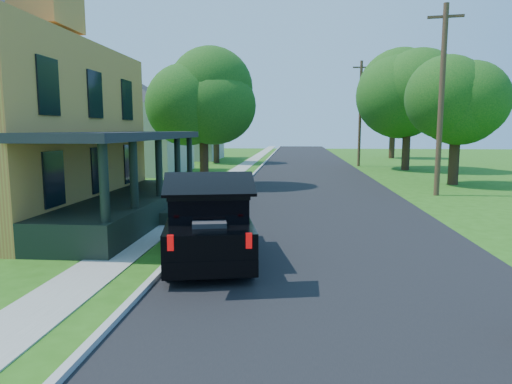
{
  "coord_description": "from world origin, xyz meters",
  "views": [
    {
      "loc": [
        -1.07,
        -9.45,
        3.2
      ],
      "look_at": [
        -2.15,
        3.0,
        1.49
      ],
      "focal_mm": 32.0,
      "sensor_mm": 36.0,
      "label": 1
    }
  ],
  "objects": [
    {
      "name": "ground",
      "position": [
        0.0,
        0.0,
        0.0
      ],
      "size": [
        140.0,
        140.0,
        0.0
      ],
      "primitive_type": "plane",
      "color": "#255711",
      "rests_on": "ground"
    },
    {
      "name": "street",
      "position": [
        0.0,
        20.0,
        0.0
      ],
      "size": [
        8.0,
        120.0,
        0.02
      ],
      "primitive_type": "cube",
      "color": "black",
      "rests_on": "ground"
    },
    {
      "name": "curb",
      "position": [
        -4.05,
        20.0,
        0.0
      ],
      "size": [
        0.15,
        120.0,
        0.12
      ],
      "primitive_type": "cube",
      "color": "#A3A29D",
      "rests_on": "ground"
    },
    {
      "name": "sidewalk",
      "position": [
        -5.6,
        20.0,
        0.0
      ],
      "size": [
        1.3,
        120.0,
        0.03
      ],
      "primitive_type": "cube",
      "color": "gray",
      "rests_on": "ground"
    },
    {
      "name": "front_walk",
      "position": [
        -9.5,
        6.0,
        0.0
      ],
      "size": [
        6.5,
        1.2,
        0.03
      ],
      "primitive_type": "cube",
      "color": "gray",
      "rests_on": "ground"
    },
    {
      "name": "neighbor_house_mid",
      "position": [
        -13.5,
        24.0,
        4.19
      ],
      "size": [
        12.78,
        12.78,
        8.3
      ],
      "color": "#BBB6A6",
      "rests_on": "ground"
    },
    {
      "name": "neighbor_house_far",
      "position": [
        -13.5,
        40.0,
        4.19
      ],
      "size": [
        12.78,
        12.78,
        8.3
      ],
      "color": "#BBB6A6",
      "rests_on": "ground"
    },
    {
      "name": "black_suv",
      "position": [
        -3.2,
        1.5,
        0.9
      ],
      "size": [
        2.83,
        5.3,
        2.34
      ],
      "rotation": [
        0.0,
        0.0,
        0.2
      ],
      "color": "black",
      "rests_on": "ground"
    },
    {
      "name": "tree_left_mid",
      "position": [
        -6.25,
        15.98,
        5.28
      ],
      "size": [
        5.98,
        6.1,
        8.02
      ],
      "rotation": [
        0.0,
        0.0,
        -0.26
      ],
      "color": "black",
      "rests_on": "ground"
    },
    {
      "name": "tree_left_far",
      "position": [
        -8.76,
        34.44,
        5.65
      ],
      "size": [
        6.61,
        6.81,
        8.51
      ],
      "rotation": [
        0.0,
        0.0,
        -0.39
      ],
      "color": "black",
      "rests_on": "ground"
    },
    {
      "name": "tree_right_near",
      "position": [
        8.13,
        18.18,
        4.81
      ],
      "size": [
        6.2,
        5.75,
        7.33
      ],
      "rotation": [
        0.0,
        0.0,
        0.36
      ],
      "color": "black",
      "rests_on": "ground"
    },
    {
      "name": "tree_right_mid",
      "position": [
        7.68,
        28.02,
        6.43
      ],
      "size": [
        8.56,
        8.67,
        10.32
      ],
      "rotation": [
        0.0,
        0.0,
        -0.28
      ],
      "color": "black",
      "rests_on": "ground"
    },
    {
      "name": "tree_right_far",
      "position": [
        9.74,
        43.55,
        5.55
      ],
      "size": [
        6.77,
        6.37,
        8.47
      ],
      "rotation": [
        0.0,
        0.0,
        0.27
      ],
      "color": "black",
      "rests_on": "ground"
    },
    {
      "name": "utility_pole_near",
      "position": [
        5.86,
        13.45,
        4.68
      ],
      "size": [
        1.63,
        0.38,
        9.06
      ],
      "rotation": [
        0.0,
        0.0,
        -0.16
      ],
      "color": "#412D1E",
      "rests_on": "ground"
    },
    {
      "name": "utility_pole_far",
      "position": [
        4.5,
        31.54,
        4.69
      ],
      "size": [
        1.51,
        0.26,
        9.1
      ],
      "rotation": [
        0.0,
        0.0,
        0.08
      ],
      "color": "#412D1E",
      "rests_on": "ground"
    }
  ]
}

